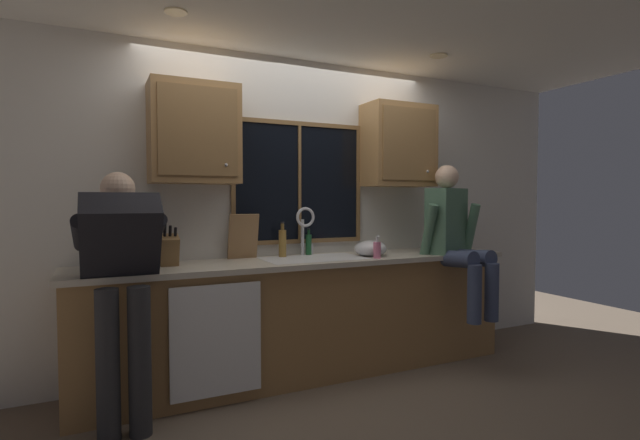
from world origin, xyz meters
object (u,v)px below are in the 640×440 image
at_px(mixing_bowl, 371,249).
at_px(person_standing, 121,270).
at_px(soap_dispenser, 377,250).
at_px(bottle_tall_clear, 309,244).
at_px(cutting_board, 243,236).
at_px(person_sitting_on_counter, 454,233).
at_px(knife_block, 169,251).
at_px(bottle_green_glass, 282,243).

bearing_deg(mixing_bowl, person_standing, -172.30).
height_order(soap_dispenser, bottle_tall_clear, bottle_tall_clear).
height_order(cutting_board, soap_dispenser, cutting_board).
bearing_deg(person_sitting_on_counter, cutting_board, 164.07).
bearing_deg(knife_block, mixing_bowl, -3.21).
bearing_deg(person_standing, soap_dispenser, 3.08).
distance_m(person_standing, bottle_green_glass, 1.32).
bearing_deg(person_standing, bottle_green_glass, 22.10).
relative_size(person_standing, knife_block, 4.85).
bearing_deg(knife_block, cutting_board, 17.15).
xyz_separation_m(cutting_board, soap_dispenser, (0.96, -0.43, -0.11)).
distance_m(person_standing, mixing_bowl, 1.93).
xyz_separation_m(person_sitting_on_counter, bottle_green_glass, (-1.38, 0.45, -0.07)).
distance_m(soap_dispenser, bottle_green_glass, 0.76).
bearing_deg(bottle_green_glass, mixing_bowl, -19.30).
height_order(cutting_board, mixing_bowl, cutting_board).
height_order(person_sitting_on_counter, cutting_board, person_sitting_on_counter).
xyz_separation_m(person_standing, soap_dispenser, (1.87, 0.10, 0.03)).
bearing_deg(bottle_tall_clear, soap_dispenser, -47.57).
xyz_separation_m(mixing_bowl, soap_dispenser, (-0.04, -0.16, 0.01)).
relative_size(soap_dispenser, bottle_tall_clear, 0.80).
height_order(bottle_green_glass, bottle_tall_clear, bottle_green_glass).
bearing_deg(mixing_bowl, knife_block, 176.79).
relative_size(person_standing, bottle_tall_clear, 6.94).
bearing_deg(knife_block, bottle_tall_clear, 9.37).
bearing_deg(person_sitting_on_counter, bottle_green_glass, 161.74).
bearing_deg(soap_dispenser, bottle_tall_clear, 132.43).
distance_m(person_standing, cutting_board, 1.06).
xyz_separation_m(person_sitting_on_counter, knife_block, (-2.28, 0.30, -0.08)).
relative_size(person_standing, mixing_bowl, 5.88).
bearing_deg(soap_dispenser, person_standing, -176.92).
height_order(soap_dispenser, bottle_green_glass, bottle_green_glass).
relative_size(person_sitting_on_counter, cutting_board, 3.53).
bearing_deg(mixing_bowl, person_sitting_on_counter, -17.21).
height_order(knife_block, bottle_tall_clear, knife_block).
xyz_separation_m(knife_block, mixing_bowl, (1.58, -0.09, -0.05)).
relative_size(person_sitting_on_counter, soap_dispenser, 7.01).
bearing_deg(bottle_green_glass, knife_block, -170.48).
distance_m(person_standing, soap_dispenser, 1.88).
distance_m(cutting_board, soap_dispenser, 1.06).
xyz_separation_m(person_standing, person_sitting_on_counter, (2.60, 0.04, 0.14)).
bearing_deg(bottle_tall_clear, cutting_board, -179.04).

